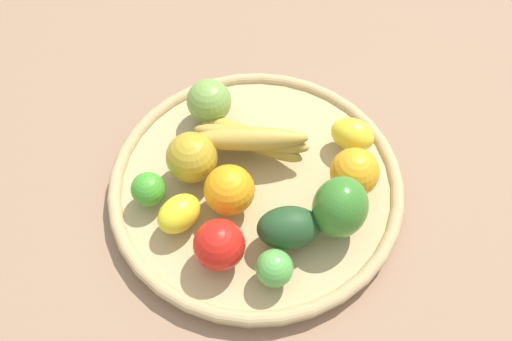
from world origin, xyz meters
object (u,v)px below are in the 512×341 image
(banana_bunch, at_px, (250,139))
(apple_1, at_px, (192,157))
(apple_0, at_px, (219,245))
(lime_1, at_px, (278,268))
(orange_0, at_px, (355,172))
(lime_0, at_px, (148,189))
(apple_2, at_px, (209,101))
(orange_1, at_px, (229,190))
(lemon_1, at_px, (352,135))
(avocado, at_px, (289,228))
(lemon_0, at_px, (179,214))
(bell_pepper, at_px, (340,207))

(banana_bunch, bearing_deg, apple_1, -164.22)
(apple_0, distance_m, lime_1, 0.08)
(apple_0, height_order, orange_0, orange_0)
(apple_1, height_order, lime_0, apple_1)
(apple_2, bearing_deg, apple_1, -108.73)
(apple_2, height_order, orange_0, same)
(apple_2, distance_m, orange_0, 0.25)
(orange_1, relative_size, apple_0, 1.04)
(apple_2, distance_m, lime_0, 0.17)
(apple_2, xyz_separation_m, lime_1, (0.06, -0.28, -0.01))
(banana_bunch, height_order, lime_0, banana_bunch)
(lime_1, bearing_deg, apple_2, 101.51)
(lemon_1, bearing_deg, apple_2, 156.60)
(avocado, height_order, lime_0, avocado)
(banana_bunch, relative_size, avocado, 2.08)
(avocado, relative_size, lemon_1, 1.29)
(apple_2, bearing_deg, orange_1, -86.24)
(banana_bunch, height_order, orange_0, orange_0)
(apple_1, bearing_deg, apple_2, 71.27)
(lime_0, bearing_deg, orange_1, -12.80)
(apple_2, relative_size, lime_0, 1.42)
(orange_1, distance_m, orange_0, 0.18)
(lime_0, bearing_deg, lime_1, -42.27)
(avocado, bearing_deg, lemon_1, 49.09)
(banana_bunch, relative_size, apple_0, 2.61)
(orange_1, bearing_deg, lime_0, 167.20)
(orange_1, bearing_deg, lemon_1, 21.45)
(lime_1, bearing_deg, avocado, 65.34)
(avocado, distance_m, lemon_0, 0.15)
(banana_bunch, bearing_deg, lime_0, -158.22)
(apple_1, height_order, lime_1, apple_1)
(orange_0, xyz_separation_m, bell_pepper, (-0.04, -0.06, 0.01))
(avocado, bearing_deg, apple_2, 109.41)
(lemon_1, bearing_deg, apple_1, -176.43)
(lemon_0, xyz_separation_m, orange_0, (0.25, 0.02, 0.01))
(lime_0, height_order, lime_1, same)
(apple_0, bearing_deg, bell_pepper, 8.50)
(lemon_1, bearing_deg, bell_pepper, -112.13)
(bell_pepper, bearing_deg, lime_1, 162.56)
(apple_2, relative_size, apple_0, 1.01)
(orange_1, height_order, orange_0, orange_1)
(avocado, xyz_separation_m, apple_0, (-0.09, -0.01, 0.01))
(orange_0, bearing_deg, apple_0, -157.48)
(apple_2, bearing_deg, apple_0, -92.82)
(apple_2, height_order, lime_0, apple_2)
(banana_bunch, relative_size, lime_1, 3.62)
(apple_1, relative_size, orange_1, 1.05)
(avocado, height_order, bell_pepper, bell_pepper)
(bell_pepper, bearing_deg, lime_0, 111.01)
(orange_1, height_order, bell_pepper, bell_pepper)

